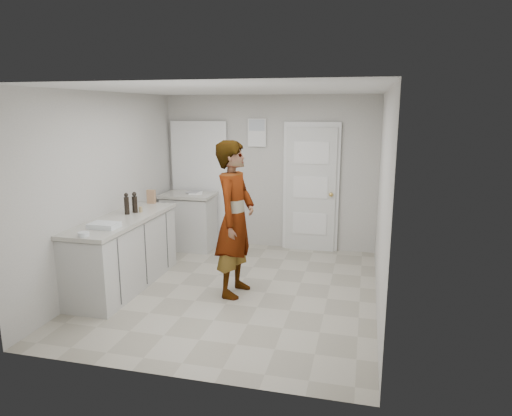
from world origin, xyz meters
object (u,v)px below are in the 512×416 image
(cake_mix_box, at_px, (151,197))
(oil_cruet_b, at_px, (127,204))
(spice_jar, at_px, (141,209))
(baking_dish, at_px, (104,226))
(oil_cruet_a, at_px, (135,203))
(egg_bowl, at_px, (83,234))
(person, at_px, (235,219))

(cake_mix_box, height_order, oil_cruet_b, oil_cruet_b)
(spice_jar, xyz_separation_m, oil_cruet_b, (-0.11, -0.16, 0.10))
(baking_dish, bearing_deg, oil_cruet_a, 92.56)
(baking_dish, height_order, egg_bowl, baking_dish)
(person, height_order, egg_bowl, person)
(spice_jar, bearing_deg, oil_cruet_b, -124.92)
(person, bearing_deg, baking_dish, 120.17)
(oil_cruet_b, distance_m, baking_dish, 0.70)
(person, relative_size, oil_cruet_b, 6.69)
(baking_dish, bearing_deg, oil_cruet_b, 97.17)
(oil_cruet_a, xyz_separation_m, oil_cruet_b, (-0.05, -0.12, 0.00))
(spice_jar, distance_m, baking_dish, 0.85)
(egg_bowl, bearing_deg, cake_mix_box, 92.46)
(spice_jar, bearing_deg, person, -9.05)
(oil_cruet_b, bearing_deg, cake_mix_box, 90.76)
(cake_mix_box, relative_size, oil_cruet_a, 0.72)
(person, xyz_separation_m, oil_cruet_b, (-1.49, 0.06, 0.10))
(person, bearing_deg, egg_bowl, 131.28)
(oil_cruet_a, height_order, oil_cruet_b, oil_cruet_b)
(oil_cruet_a, distance_m, egg_bowl, 1.19)
(oil_cruet_b, xyz_separation_m, baking_dish, (0.09, -0.69, -0.11))
(person, relative_size, egg_bowl, 15.83)
(spice_jar, xyz_separation_m, baking_dish, (-0.03, -0.85, -0.01))
(oil_cruet_b, bearing_deg, egg_bowl, -86.38)
(egg_bowl, bearing_deg, oil_cruet_b, 93.62)
(baking_dish, bearing_deg, spice_jar, 88.28)
(person, bearing_deg, oil_cruet_a, 89.01)
(cake_mix_box, relative_size, spice_jar, 2.74)
(person, xyz_separation_m, egg_bowl, (-1.43, -1.00, -0.01))
(person, height_order, spice_jar, person)
(cake_mix_box, distance_m, egg_bowl, 1.79)
(oil_cruet_a, bearing_deg, cake_mix_box, 95.66)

